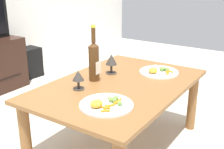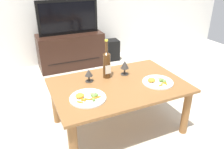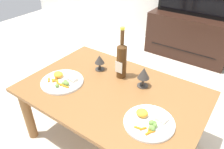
# 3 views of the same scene
# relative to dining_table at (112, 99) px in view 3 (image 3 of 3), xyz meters

# --- Properties ---
(ground_plane) EXTENTS (6.40, 6.40, 0.00)m
(ground_plane) POSITION_rel_dining_table_xyz_m (0.00, 0.00, -0.40)
(ground_plane) COLOR beige
(dining_table) EXTENTS (1.20, 0.80, 0.48)m
(dining_table) POSITION_rel_dining_table_xyz_m (0.00, 0.00, 0.00)
(dining_table) COLOR brown
(dining_table) RESTS_ON ground_plane
(tv_stand) EXTENTS (1.00, 0.42, 0.54)m
(tv_stand) POSITION_rel_dining_table_xyz_m (-0.01, 1.69, -0.13)
(tv_stand) COLOR black
(tv_stand) RESTS_ON ground_plane
(wine_bottle) EXTENTS (0.07, 0.07, 0.38)m
(wine_bottle) POSITION_rel_dining_table_xyz_m (-0.04, 0.18, 0.22)
(wine_bottle) COLOR #4C2D14
(wine_bottle) RESTS_ON dining_table
(goblet_left) EXTENTS (0.07, 0.07, 0.12)m
(goblet_left) POSITION_rel_dining_table_xyz_m (-0.23, 0.16, 0.16)
(goblet_left) COLOR #38332D
(goblet_left) RESTS_ON dining_table
(goblet_right) EXTENTS (0.08, 0.08, 0.15)m
(goblet_right) POSITION_rel_dining_table_xyz_m (0.14, 0.16, 0.18)
(goblet_right) COLOR #38332D
(goblet_right) RESTS_ON dining_table
(dinner_plate_left) EXTENTS (0.30, 0.30, 0.05)m
(dinner_plate_left) POSITION_rel_dining_table_xyz_m (-0.34, -0.13, 0.09)
(dinner_plate_left) COLOR white
(dinner_plate_left) RESTS_ON dining_table
(dinner_plate_right) EXTENTS (0.28, 0.28, 0.05)m
(dinner_plate_right) POSITION_rel_dining_table_xyz_m (0.34, -0.13, 0.09)
(dinner_plate_right) COLOR white
(dinner_plate_right) RESTS_ON dining_table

